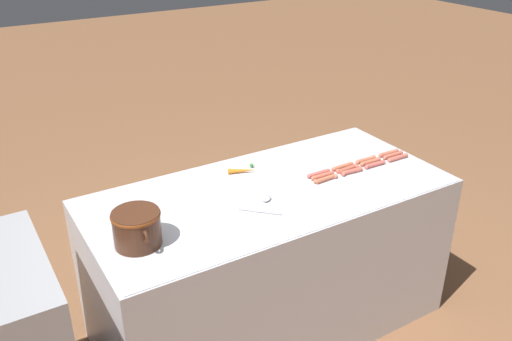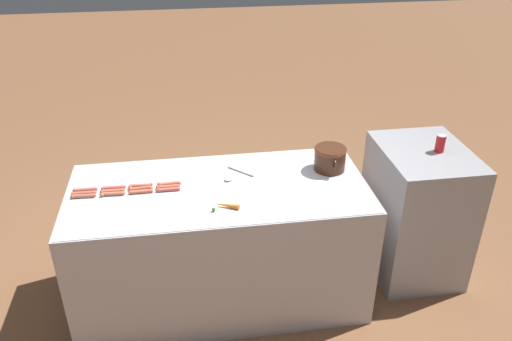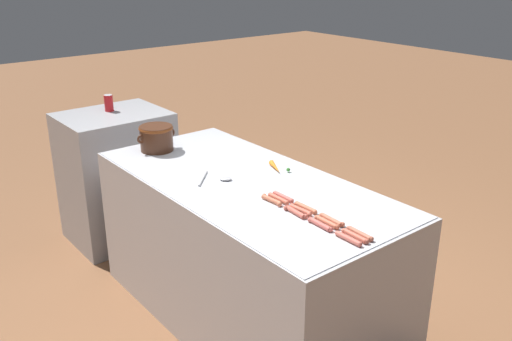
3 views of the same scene
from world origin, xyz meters
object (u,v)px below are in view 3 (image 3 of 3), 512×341
(serving_spoon, at_px, (218,179))
(carrot, at_px, (276,167))
(soda_can, at_px, (109,103))
(hot_dog_1, at_px, (320,225))
(hot_dog_8, at_px, (360,234))
(hot_dog_2, at_px, (296,212))
(hot_dog_10, at_px, (306,208))
(hot_dog_4, at_px, (355,236))
(hot_dog_7, at_px, (278,199))
(hot_dog_3, at_px, (272,200))
(hot_dog_6, at_px, (301,210))
(hot_dog_5, at_px, (327,222))
(hot_dog_11, at_px, (283,197))
(hot_dog_9, at_px, (332,220))
(hot_dog_0, at_px, (348,239))
(bean_pot, at_px, (156,137))
(back_cabinet, at_px, (118,177))

(serving_spoon, relative_size, carrot, 1.26)
(carrot, distance_m, soda_can, 1.59)
(hot_dog_1, height_order, serving_spoon, hot_dog_1)
(hot_dog_1, height_order, hot_dog_8, same)
(hot_dog_1, bearing_deg, hot_dog_2, 89.79)
(carrot, bearing_deg, hot_dog_10, -115.61)
(hot_dog_2, bearing_deg, serving_spoon, 93.62)
(hot_dog_8, bearing_deg, hot_dog_4, -176.81)
(hot_dog_8, bearing_deg, hot_dog_7, 93.80)
(hot_dog_3, distance_m, hot_dog_6, 0.19)
(hot_dog_6, height_order, hot_dog_10, same)
(hot_dog_5, relative_size, hot_dog_11, 1.00)
(hot_dog_1, distance_m, serving_spoon, 0.79)
(hot_dog_9, bearing_deg, hot_dog_2, 114.65)
(hot_dog_5, xyz_separation_m, serving_spoon, (-0.08, 0.79, -0.00))
(hot_dog_11, bearing_deg, hot_dog_5, -95.87)
(hot_dog_11, height_order, carrot, carrot)
(hot_dog_3, distance_m, serving_spoon, 0.43)
(hot_dog_7, distance_m, hot_dog_8, 0.53)
(hot_dog_9, height_order, hot_dog_11, same)
(hot_dog_5, relative_size, hot_dog_8, 1.00)
(hot_dog_6, bearing_deg, hot_dog_11, 77.14)
(hot_dog_0, bearing_deg, soda_can, 90.41)
(hot_dog_11, distance_m, serving_spoon, 0.45)
(hot_dog_10, relative_size, carrot, 0.91)
(hot_dog_5, height_order, hot_dog_8, same)
(hot_dog_0, xyz_separation_m, hot_dog_9, (0.08, 0.18, 0.00))
(bean_pot, relative_size, carrot, 1.59)
(serving_spoon, bearing_deg, hot_dog_10, -79.34)
(hot_dog_0, bearing_deg, hot_dog_4, -2.61)
(hot_dog_7, distance_m, serving_spoon, 0.44)
(hot_dog_3, xyz_separation_m, hot_dog_6, (0.03, -0.18, 0.00))
(hot_dog_0, xyz_separation_m, hot_dog_7, (0.04, 0.53, 0.00))
(hot_dog_1, distance_m, hot_dog_8, 0.20)
(hot_dog_3, bearing_deg, carrot, 46.50)
(bean_pot, bearing_deg, soda_can, 87.51)
(hot_dog_2, xyz_separation_m, hot_dog_4, (0.04, -0.35, 0.00))
(hot_dog_11, bearing_deg, hot_dog_9, -89.68)
(hot_dog_0, distance_m, hot_dog_1, 0.18)
(bean_pot, bearing_deg, serving_spoon, -88.80)
(hot_dog_6, bearing_deg, hot_dog_1, -101.99)
(hot_dog_2, bearing_deg, back_cabinet, 91.12)
(hot_dog_10, distance_m, carrot, 0.58)
(back_cabinet, bearing_deg, hot_dog_0, -89.10)
(hot_dog_0, bearing_deg, hot_dog_6, 83.80)
(hot_dog_1, height_order, hot_dog_4, same)
(hot_dog_3, relative_size, hot_dog_10, 1.00)
(hot_dog_0, relative_size, hot_dog_4, 1.00)
(hot_dog_4, height_order, hot_dog_7, same)
(hot_dog_3, bearing_deg, soda_can, 90.63)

